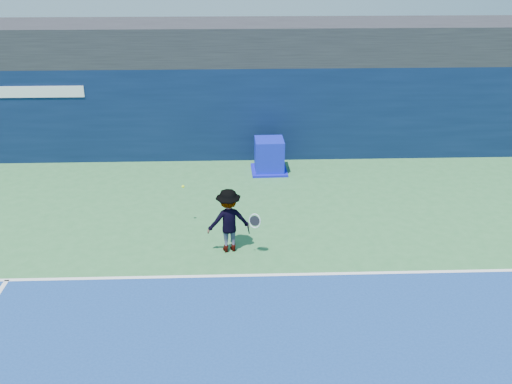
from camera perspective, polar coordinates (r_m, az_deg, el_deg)
ground at (r=10.05m, az=-1.27°, el=-17.59°), size 80.00×80.00×0.00m
baseline at (r=12.45m, az=-1.49°, el=-8.35°), size 24.00×0.10×0.01m
stadium_band at (r=19.26m, az=-1.92°, el=14.85°), size 36.00×3.00×1.20m
back_wall_assembly at (r=18.74m, az=-1.83°, el=8.01°), size 36.00×1.03×3.00m
equipment_cart at (r=17.69m, az=1.33°, el=3.53°), size 1.12×1.12×1.05m
tennis_player at (r=13.07m, az=-2.75°, el=-2.86°), size 1.28×0.77×1.54m
tennis_ball at (r=14.22m, az=-7.31°, el=0.55°), size 0.07×0.07×0.07m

